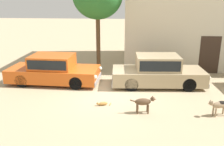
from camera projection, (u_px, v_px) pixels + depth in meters
ground_plane at (107, 93)px, 10.91m from camera, size 80.00×80.00×0.00m
parked_sedan_nearest at (53, 69)px, 12.10m from camera, size 4.63×1.96×1.42m
parked_sedan_second at (158, 71)px, 11.70m from camera, size 4.60×2.00×1.50m
stray_dog_spotted at (144, 102)px, 8.94m from camera, size 0.98×0.31×0.67m
stray_dog_tan at (219, 105)px, 8.73m from camera, size 0.98×0.38×0.65m
stray_cat at (103, 104)px, 9.68m from camera, size 0.57×0.33×0.15m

